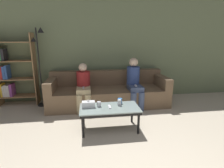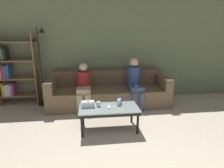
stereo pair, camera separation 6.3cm
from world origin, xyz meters
name	(u,v)px [view 1 (the left image)]	position (x,y,z in m)	size (l,w,h in m)	color
wall_back	(106,49)	(0.00, 3.64, 1.30)	(12.00, 0.06, 2.60)	#707F5B
couch	(108,93)	(0.00, 3.10, 0.29)	(2.77, 0.93, 0.79)	brown
coffee_table	(110,110)	(-0.13, 1.86, 0.37)	(1.01, 0.53, 0.41)	#8C9E99
cup_near_left	(99,104)	(-0.30, 1.93, 0.45)	(0.07, 0.07, 0.09)	silver
cup_near_right	(120,101)	(0.08, 2.03, 0.46)	(0.08, 0.08, 0.09)	#3372BF
cup_far_center	(119,103)	(0.06, 1.93, 0.46)	(0.07, 0.07, 0.10)	silver
tissue_box	(88,104)	(-0.48, 1.93, 0.46)	(0.22, 0.12, 0.13)	white
game_remote	(110,107)	(-0.13, 1.86, 0.42)	(0.04, 0.15, 0.02)	white
bookshelf	(11,72)	(-2.26, 3.41, 0.80)	(0.89, 0.32, 1.69)	#9E754C
standing_lamp	(40,59)	(-1.55, 3.26, 1.10)	(0.31, 0.26, 1.80)	black
seated_person_left_end	(83,86)	(-0.58, 2.88, 0.55)	(0.31, 0.62, 1.03)	tan
seated_person_mid_left	(134,82)	(0.58, 2.89, 0.59)	(0.31, 0.63, 1.13)	#47567A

